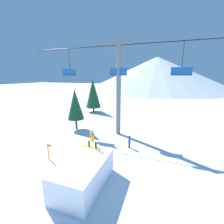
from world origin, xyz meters
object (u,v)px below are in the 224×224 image
snow_ramp (84,174)px  snowboarder (92,139)px  pine_tree_near (75,104)px  distant_skier (129,141)px  trail_marker (48,151)px

snow_ramp → snowboarder: size_ratio=2.75×
snow_ramp → pine_tree_near: pine_tree_near is taller
snow_ramp → distant_skier: bearing=75.6°
snowboarder → trail_marker: 4.21m
snow_ramp → pine_tree_near: bearing=124.9°
snowboarder → pine_tree_near: (-5.61, 6.72, 0.86)m
distant_skier → snow_ramp: bearing=-104.4°
snowboarder → distant_skier: snowboarder is taller
snow_ramp → pine_tree_near: 10.58m
snow_ramp → pine_tree_near: size_ratio=0.82×
distant_skier → pine_tree_near: bearing=159.5°
snowboarder → distant_skier: 4.63m
pine_tree_near → trail_marker: bearing=-75.8°
snowboarder → pine_tree_near: pine_tree_near is taller
snowboarder → pine_tree_near: 8.80m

